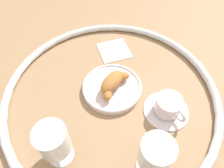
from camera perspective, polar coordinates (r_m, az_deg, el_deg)
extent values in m
plane|color=#997551|center=(0.66, -0.24, -3.16)|extent=(2.20, 2.20, 0.00)
torus|color=silver|center=(0.65, -0.24, -2.58)|extent=(0.68, 0.68, 0.02)
cylinder|color=silver|center=(0.66, 0.00, -1.13)|extent=(0.19, 0.19, 0.02)
torus|color=silver|center=(0.66, 0.00, -0.71)|extent=(0.19, 0.19, 0.01)
ellipsoid|color=#AD6B33|center=(0.64, 0.00, 0.66)|extent=(0.11, 0.07, 0.04)
ellipsoid|color=#AD6B33|center=(0.62, -1.28, -2.91)|extent=(0.05, 0.05, 0.03)
ellipsoid|color=#AD6B33|center=(0.66, 3.07, 2.11)|extent=(0.05, 0.04, 0.03)
cylinder|color=silver|center=(0.64, 14.84, -7.08)|extent=(0.14, 0.14, 0.01)
cylinder|color=silver|center=(0.62, 15.42, -5.68)|extent=(0.08, 0.08, 0.05)
cylinder|color=brown|center=(0.60, 15.87, -4.59)|extent=(0.07, 0.07, 0.01)
torus|color=silver|center=(0.61, 18.42, -8.44)|extent=(0.01, 0.04, 0.04)
cylinder|color=white|center=(0.57, 10.40, -21.53)|extent=(0.07, 0.07, 0.01)
cylinder|color=white|center=(0.54, 10.88, -20.68)|extent=(0.01, 0.01, 0.05)
cylinder|color=white|center=(0.48, 12.17, -18.40)|extent=(0.08, 0.08, 0.08)
cylinder|color=#E0CC4C|center=(0.49, 11.90, -18.88)|extent=(0.07, 0.07, 0.05)
cylinder|color=white|center=(0.59, -13.99, -18.49)|extent=(0.07, 0.07, 0.01)
cylinder|color=white|center=(0.56, -14.61, -17.50)|extent=(0.01, 0.01, 0.05)
cylinder|color=white|center=(0.50, -16.23, -14.88)|extent=(0.08, 0.08, 0.08)
cylinder|color=gold|center=(0.51, -16.02, -15.22)|extent=(0.07, 0.07, 0.06)
cube|color=silver|center=(0.79, 0.57, 9.44)|extent=(0.14, 0.14, 0.01)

